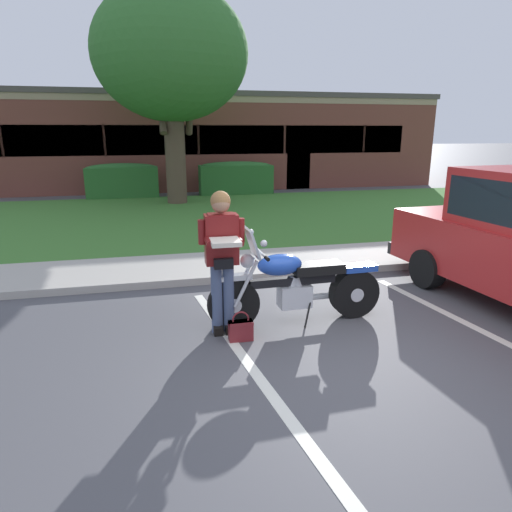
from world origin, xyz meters
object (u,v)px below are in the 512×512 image
hedge_center_left (236,177)px  motorcycle (302,285)px  brick_building (189,140)px  shade_tree (171,55)px  handbag (241,329)px  hedge_left (123,180)px  rider_person (222,252)px

hedge_center_left → motorcycle: bearing=-96.6°
hedge_center_left → brick_building: 5.86m
brick_building → shade_tree: bearing=-98.2°
handbag → shade_tree: 11.20m
motorcycle → shade_tree: 10.78m
motorcycle → hedge_left: (-2.72, 11.76, 0.16)m
rider_person → hedge_center_left: (2.38, 11.85, -0.36)m
shade_tree → rider_person: bearing=-90.5°
rider_person → brick_building: size_ratio=0.08×
motorcycle → hedge_left: motorcycle is taller
hedge_left → hedge_center_left: same height
rider_person → hedge_left: 11.98m
handbag → motorcycle: bearing=22.5°
shade_tree → brick_building: size_ratio=0.32×
motorcycle → handbag: motorcycle is taller
handbag → shade_tree: size_ratio=0.05×
rider_person → motorcycle: bearing=4.9°
handbag → hedge_left: size_ratio=0.15×
handbag → hedge_left: hedge_left is taller
hedge_left → brick_building: brick_building is taller
handbag → hedge_center_left: bearing=79.6°
rider_person → handbag: size_ratio=4.74×
shade_tree → hedge_center_left: (2.30, 1.82, -3.91)m
motorcycle → handbag: size_ratio=6.23×
hedge_center_left → brick_building: size_ratio=0.13×
hedge_left → rider_person: bearing=-81.8°
brick_building → hedge_center_left: bearing=-77.6°
shade_tree → hedge_center_left: shade_tree is taller
hedge_center_left → shade_tree: bearing=-141.6°
rider_person → handbag: (0.16, -0.27, -0.86)m
hedge_center_left → brick_building: bearing=102.4°
shade_tree → hedge_left: (-1.79, 1.82, -3.91)m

